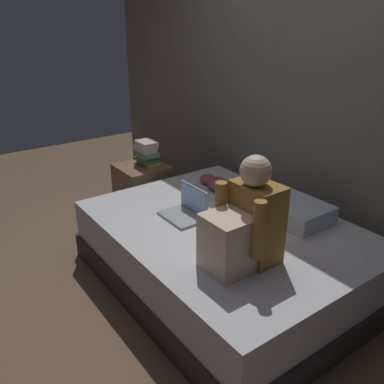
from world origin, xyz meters
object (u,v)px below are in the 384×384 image
bed (225,254)px  laptop (187,209)px  pillow (290,208)px  nightstand (143,191)px  clothes_pile (214,182)px  book_stack (147,153)px  person_sitting (245,224)px

bed → laptop: size_ratio=6.25×
laptop → pillow: bearing=53.9°
pillow → bed: bearing=-112.1°
nightstand → clothes_pile: bearing=21.3°
nightstand → book_stack: bearing=83.8°
clothes_pile → nightstand: bearing=-158.7°
person_sitting → nightstand: bearing=170.6°
person_sitting → pillow: 0.75m
pillow → clothes_pile: size_ratio=1.69×
pillow → book_stack: (-1.48, -0.34, 0.10)m
person_sitting → pillow: bearing=109.9°
book_stack → nightstand: bearing=-96.2°
bed → person_sitting: bearing=-28.1°
bed → clothes_pile: (-0.56, 0.35, 0.30)m
nightstand → laptop: (1.04, -0.21, 0.27)m
bed → clothes_pile: clothes_pile is taller
clothes_pile → laptop: bearing=-59.0°
person_sitting → book_stack: 1.76m
laptop → bed: bearing=31.0°
laptop → pillow: size_ratio=0.57×
laptop → book_stack: 1.07m
nightstand → person_sitting: bearing=-9.4°
bed → person_sitting: (0.43, -0.23, 0.49)m
bed → pillow: pillow is taller
laptop → book_stack: size_ratio=1.34×
laptop → pillow: laptop is taller
bed → nightstand: bearing=177.5°
bed → book_stack: size_ratio=8.35×
pillow → laptop: bearing=-126.1°
bed → book_stack: 1.36m
person_sitting → pillow: person_sitting is taller
pillow → clothes_pile: bearing=-172.0°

